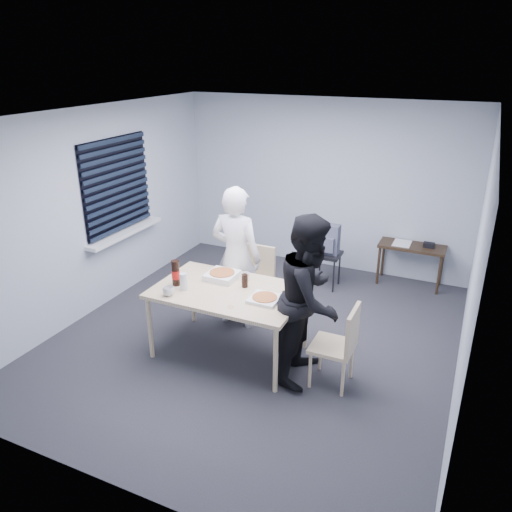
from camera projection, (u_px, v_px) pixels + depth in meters
The scene contains 19 objects.
room at pixel (119, 193), 6.66m from camera, with size 5.00×5.00×5.00m.
dining_table at pixel (229, 295), 5.45m from camera, with size 1.62×1.02×0.79m.
chair_far at pixel (257, 275), 6.45m from camera, with size 0.42×0.42×0.89m.
chair_right at pixel (341, 341), 4.97m from camera, with size 0.42×0.42×0.89m.
person_white at pixel (236, 257), 6.03m from camera, with size 0.65×0.42×1.77m, color white.
person_black at pixel (310, 299), 5.02m from camera, with size 0.86×0.47×1.77m, color black.
side_table at pixel (412, 250), 7.19m from camera, with size 0.93×0.41×0.62m.
stool at pixel (327, 260), 7.17m from camera, with size 0.38×0.38×0.52m.
backpack at pixel (328, 240), 7.04m from camera, with size 0.31×0.23×0.43m.
pizza_box_a at pixel (222, 275), 5.69m from camera, with size 0.34×0.34×0.08m.
pizza_box_b at pixel (265, 299), 5.19m from camera, with size 0.31×0.31×0.04m.
mug_a at pixel (168, 291), 5.29m from camera, with size 0.12×0.12×0.10m, color silver.
mug_b at pixel (246, 277), 5.64m from camera, with size 0.10×0.10×0.09m, color silver.
cola_glass at pixel (245, 281), 5.47m from camera, with size 0.07×0.07×0.15m, color black.
soda_bottle at pixel (176, 273), 5.49m from camera, with size 0.09×0.09×0.29m.
plastic_cups at pixel (184, 282), 5.40m from camera, with size 0.08×0.08×0.19m, color silver.
rubber_band at pixel (231, 307), 5.06m from camera, with size 0.05×0.05×0.00m, color red.
papers at pixel (402, 243), 7.23m from camera, with size 0.24×0.33×0.01m, color white.
black_box at pixel (429, 245), 7.08m from camera, with size 0.15×0.11×0.06m, color black.
Camera 1 is at (2.16, -4.74, 3.18)m, focal length 35.00 mm.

